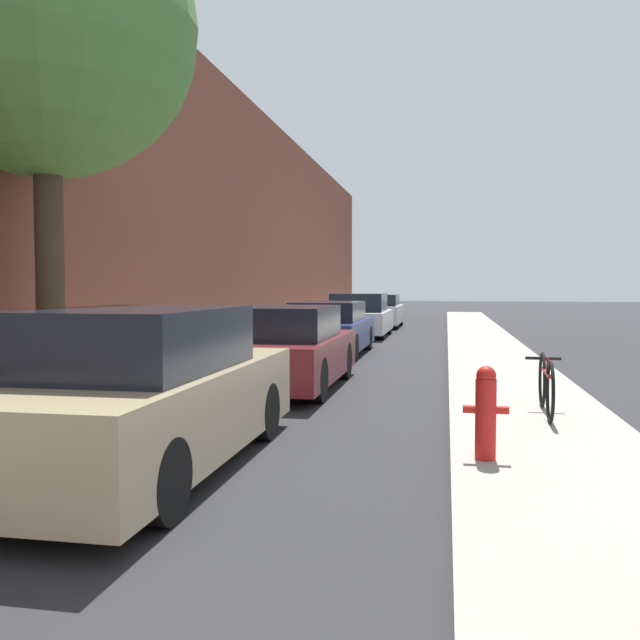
# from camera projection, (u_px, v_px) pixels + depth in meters

# --- Properties ---
(ground_plane) EXTENTS (120.00, 120.00, 0.00)m
(ground_plane) POSITION_uv_depth(u_px,v_px,m) (364.00, 360.00, 15.38)
(ground_plane) COLOR #28282B
(sidewalk_left) EXTENTS (2.00, 52.00, 0.12)m
(sidewalk_left) POSITION_uv_depth(u_px,v_px,m) (242.00, 355.00, 15.92)
(sidewalk_left) COLOR #9E998E
(sidewalk_left) RESTS_ON ground
(sidewalk_right) EXTENTS (2.00, 52.00, 0.12)m
(sidewalk_right) POSITION_uv_depth(u_px,v_px,m) (494.00, 360.00, 14.85)
(sidewalk_right) COLOR #9E998E
(sidewalk_right) RESTS_ON ground
(building_facade_left) EXTENTS (0.70, 52.00, 7.19)m
(building_facade_left) POSITION_uv_depth(u_px,v_px,m) (186.00, 206.00, 15.98)
(building_facade_left) COLOR brown
(building_facade_left) RESTS_ON ground
(parked_car_champagne) EXTENTS (1.75, 4.33, 1.49)m
(parked_car_champagne) POSITION_uv_depth(u_px,v_px,m) (142.00, 394.00, 6.15)
(parked_car_champagne) COLOR black
(parked_car_champagne) RESTS_ON ground
(parked_car_maroon) EXTENTS (1.82, 4.12, 1.36)m
(parked_car_maroon) POSITION_uv_depth(u_px,v_px,m) (283.00, 349.00, 11.07)
(parked_car_maroon) COLOR black
(parked_car_maroon) RESTS_ON ground
(parked_car_navy) EXTENTS (1.74, 4.61, 1.31)m
(parked_car_navy) POSITION_uv_depth(u_px,v_px,m) (329.00, 329.00, 16.53)
(parked_car_navy) COLOR black
(parked_car_navy) RESTS_ON ground
(parked_car_white) EXTENTS (1.91, 4.11, 1.44)m
(parked_car_white) POSITION_uv_depth(u_px,v_px,m) (360.00, 316.00, 22.42)
(parked_car_white) COLOR black
(parked_car_white) RESTS_ON ground
(parked_car_silver) EXTENTS (1.91, 4.23, 1.34)m
(parked_car_silver) POSITION_uv_depth(u_px,v_px,m) (377.00, 311.00, 27.60)
(parked_car_silver) COLOR black
(parked_car_silver) RESTS_ON ground
(street_tree_near) EXTENTS (3.87, 3.87, 6.83)m
(street_tree_near) POSITION_uv_depth(u_px,v_px,m) (45.00, 27.00, 8.57)
(street_tree_near) COLOR #423323
(street_tree_near) RESTS_ON sidewalk_left
(fire_hydrant) EXTENTS (0.41, 0.19, 0.85)m
(fire_hydrant) POSITION_uv_depth(u_px,v_px,m) (486.00, 411.00, 6.09)
(fire_hydrant) COLOR red
(fire_hydrant) RESTS_ON sidewalk_right
(bicycle) EXTENTS (0.44, 1.76, 0.72)m
(bicycle) POSITION_uv_depth(u_px,v_px,m) (546.00, 385.00, 8.20)
(bicycle) COLOR black
(bicycle) RESTS_ON sidewalk_right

